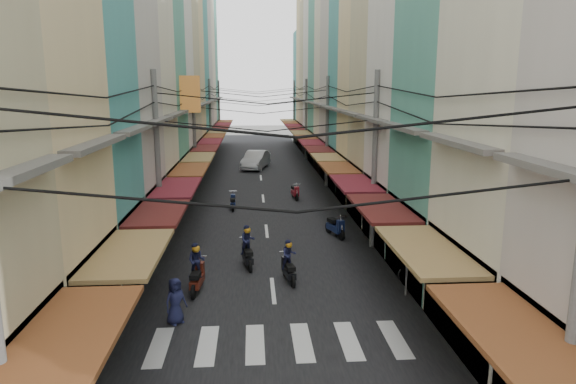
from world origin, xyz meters
name	(u,v)px	position (x,y,z in m)	size (l,w,h in m)	color
ground	(271,272)	(0.00, 0.00, 0.00)	(160.00, 160.00, 0.00)	slate
road	(261,182)	(0.00, 20.00, 0.01)	(10.00, 80.00, 0.02)	black
sidewalk_left	(178,183)	(-6.50, 20.00, 0.03)	(3.00, 80.00, 0.06)	gray
sidewalk_right	(343,181)	(6.50, 20.00, 0.03)	(3.00, 80.00, 0.06)	gray
crosswalk	(279,343)	(0.00, -6.00, 0.03)	(7.55, 2.40, 0.01)	silver
building_row_left	(144,51)	(-7.92, 16.56, 9.78)	(7.80, 67.67, 23.70)	silver
building_row_right	(374,58)	(7.92, 16.45, 9.41)	(7.80, 68.98, 22.59)	teal
utility_poles	(262,100)	(0.00, 15.01, 6.59)	(10.20, 66.13, 8.20)	slate
white_car	(256,169)	(-0.37, 26.91, 0.00)	(5.79, 2.27, 2.04)	silver
bicycle	(419,281)	(5.74, -1.45, 0.00)	(0.61, 1.62, 1.11)	black
moving_scooters	(263,241)	(-0.25, 2.62, 0.53)	(6.67, 17.51, 1.86)	black
parked_scooters	(404,293)	(4.46, -3.65, 0.48)	(13.38, 15.44, 1.01)	black
pedestrians	(177,235)	(-4.08, 2.28, 0.99)	(12.95, 21.76, 2.12)	black
market_umbrella	(476,235)	(7.08, -3.18, 2.38)	(2.56, 2.56, 2.70)	#B2B2B7
traffic_sign	(408,237)	(4.78, -2.78, 2.21)	(0.10, 0.66, 3.02)	slate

